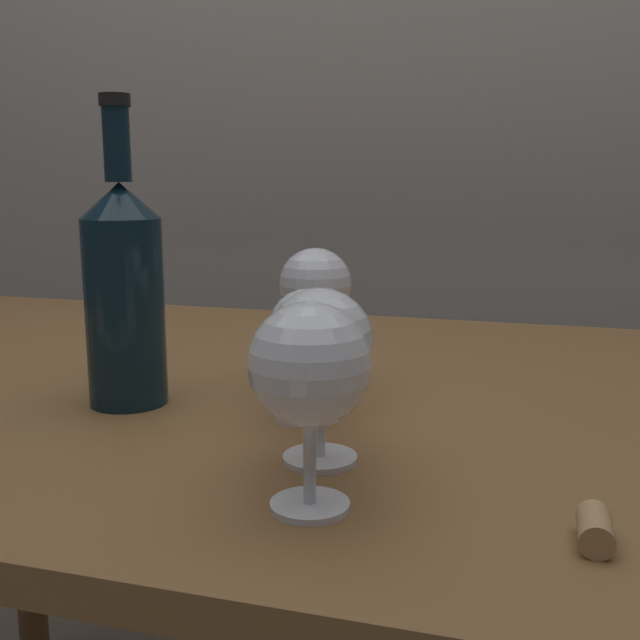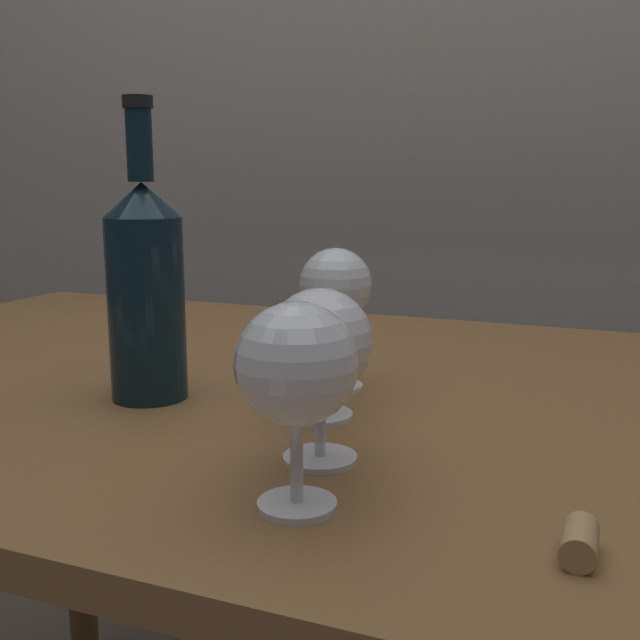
{
  "view_description": "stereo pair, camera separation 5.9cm",
  "coord_description": "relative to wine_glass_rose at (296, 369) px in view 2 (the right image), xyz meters",
  "views": [
    {
      "loc": [
        0.23,
        -0.78,
        0.99
      ],
      "look_at": [
        0.06,
        -0.22,
        0.88
      ],
      "focal_mm": 42.39,
      "sensor_mm": 36.0,
      "label": 1
    },
    {
      "loc": [
        0.28,
        -0.76,
        0.99
      ],
      "look_at": [
        0.06,
        -0.22,
        0.88
      ],
      "focal_mm": 42.39,
      "sensor_mm": 36.0,
      "label": 2
    }
  ],
  "objects": [
    {
      "name": "wine_glass_cabernet",
      "position": [
        -0.06,
        0.19,
        -0.02
      ],
      "size": [
        0.07,
        0.07,
        0.13
      ],
      "color": "white",
      "rests_on": "dining_table"
    },
    {
      "name": "wine_bottle",
      "position": [
        -0.25,
        0.19,
        0.02
      ],
      "size": [
        0.08,
        0.08,
        0.31
      ],
      "color": "#0F232D",
      "rests_on": "dining_table"
    },
    {
      "name": "wine_glass_rose",
      "position": [
        0.0,
        0.0,
        0.0
      ],
      "size": [
        0.08,
        0.08,
        0.15
      ],
      "color": "white",
      "rests_on": "dining_table"
    },
    {
      "name": "dining_table",
      "position": [
        -0.08,
        0.3,
        -0.19
      ],
      "size": [
        1.52,
        0.86,
        0.76
      ],
      "color": "brown",
      "rests_on": "ground_plane"
    },
    {
      "name": "back_wall",
      "position": [
        -0.08,
        1.14,
        0.44
      ],
      "size": [
        5.0,
        0.08,
        2.6
      ],
      "primitive_type": "cube",
      "color": "gray",
      "rests_on": "ground_plane"
    },
    {
      "name": "wine_glass_white",
      "position": [
        -0.09,
        0.29,
        0.01
      ],
      "size": [
        0.08,
        0.08,
        0.15
      ],
      "color": "white",
      "rests_on": "dining_table"
    },
    {
      "name": "cork",
      "position": [
        0.19,
        -0.0,
        -0.09
      ],
      "size": [
        0.02,
        0.04,
        0.02
      ],
      "primitive_type": "cylinder",
      "rotation": [
        1.57,
        0.0,
        0.0
      ],
      "color": "tan",
      "rests_on": "dining_table"
    },
    {
      "name": "wine_glass_pinot",
      "position": [
        -0.02,
        0.09,
        -0.0
      ],
      "size": [
        0.08,
        0.08,
        0.14
      ],
      "color": "white",
      "rests_on": "dining_table"
    }
  ]
}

